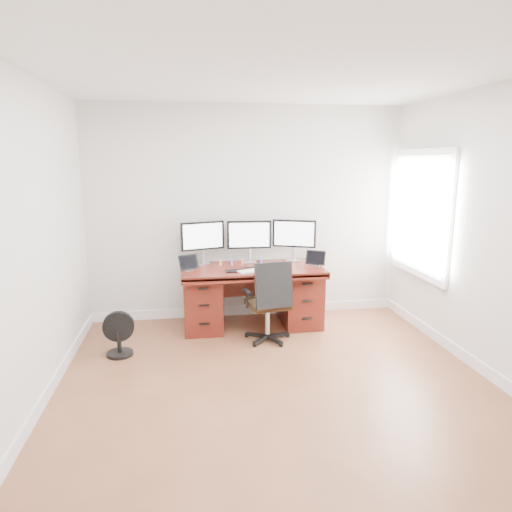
{
  "coord_description": "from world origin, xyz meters",
  "views": [
    {
      "loc": [
        -0.77,
        -3.51,
        2.01
      ],
      "look_at": [
        0.0,
        1.5,
        0.95
      ],
      "focal_mm": 32.0,
      "sensor_mm": 36.0,
      "label": 1
    }
  ],
  "objects": [
    {
      "name": "drawing_tablet",
      "position": [
        -0.23,
        1.62,
        0.76
      ],
      "size": [
        0.22,
        0.14,
        0.01
      ],
      "primitive_type": "cube",
      "rotation": [
        0.0,
        0.0,
        -0.01
      ],
      "color": "black",
      "rests_on": "desk"
    },
    {
      "name": "monitor_center",
      "position": [
        -0.0,
        2.07,
        1.09
      ],
      "size": [
        0.55,
        0.15,
        0.53
      ],
      "rotation": [
        0.0,
        0.0,
        -0.03
      ],
      "color": "silver",
      "rests_on": "desk"
    },
    {
      "name": "figurine_orange",
      "position": [
        -0.1,
        1.95,
        0.79
      ],
      "size": [
        0.03,
        0.03,
        0.07
      ],
      "color": "#E98F44",
      "rests_on": "desk"
    },
    {
      "name": "phone",
      "position": [
        -0.06,
        1.81,
        0.76
      ],
      "size": [
        0.13,
        0.09,
        0.01
      ],
      "primitive_type": "cube",
      "rotation": [
        0.0,
        0.0,
        0.21
      ],
      "color": "black",
      "rests_on": "desk"
    },
    {
      "name": "tablet_left",
      "position": [
        -0.76,
        1.75,
        0.84
      ],
      "size": [
        0.24,
        0.17,
        0.19
      ],
      "rotation": [
        0.0,
        0.0,
        0.49
      ],
      "color": "silver",
      "rests_on": "desk"
    },
    {
      "name": "keyboard",
      "position": [
        -0.05,
        1.58,
        0.76
      ],
      "size": [
        0.33,
        0.23,
        0.01
      ],
      "primitive_type": "cube",
      "rotation": [
        0.0,
        0.0,
        0.36
      ],
      "color": "white",
      "rests_on": "desk"
    },
    {
      "name": "figurine_purple",
      "position": [
        -0.23,
        1.95,
        0.79
      ],
      "size": [
        0.03,
        0.03,
        0.07
      ],
      "color": "#A46FD0",
      "rests_on": "desk"
    },
    {
      "name": "trackpad",
      "position": [
        0.18,
        1.63,
        0.76
      ],
      "size": [
        0.16,
        0.16,
        0.01
      ],
      "primitive_type": "cube",
      "rotation": [
        0.0,
        0.0,
        -0.27
      ],
      "color": "silver",
      "rests_on": "desk"
    },
    {
      "name": "figurine_blue",
      "position": [
        0.13,
        1.95,
        0.79
      ],
      "size": [
        0.03,
        0.03,
        0.07
      ],
      "color": "#4760D8",
      "rests_on": "desk"
    },
    {
      "name": "monitor_right",
      "position": [
        0.58,
        2.07,
        1.09
      ],
      "size": [
        0.52,
        0.24,
        0.53
      ],
      "rotation": [
        0.0,
        0.0,
        -0.39
      ],
      "color": "silver",
      "rests_on": "desk"
    },
    {
      "name": "ground",
      "position": [
        0.0,
        0.0,
        0.0
      ],
      "size": [
        4.5,
        4.5,
        0.0
      ],
      "primitive_type": "plane",
      "color": "brown",
      "rests_on": "ground"
    },
    {
      "name": "monitor_left",
      "position": [
        -0.58,
        2.07,
        1.09
      ],
      "size": [
        0.54,
        0.19,
        0.53
      ],
      "rotation": [
        0.0,
        0.0,
        0.29
      ],
      "color": "silver",
      "rests_on": "desk"
    },
    {
      "name": "floor_fan",
      "position": [
        -1.51,
        1.15,
        0.23
      ],
      "size": [
        0.33,
        0.28,
        0.47
      ],
      "rotation": [
        0.0,
        0.0,
        0.06
      ],
      "color": "black",
      "rests_on": "ground"
    },
    {
      "name": "tablet_right",
      "position": [
        0.78,
        1.75,
        0.84
      ],
      "size": [
        0.24,
        0.18,
        0.19
      ],
      "rotation": [
        0.0,
        0.0,
        -0.52
      ],
      "color": "silver",
      "rests_on": "desk"
    },
    {
      "name": "office_chair",
      "position": [
        0.11,
        1.29,
        0.31
      ],
      "size": [
        0.58,
        0.58,
        0.94
      ],
      "rotation": [
        0.0,
        0.0,
        0.17
      ],
      "color": "black",
      "rests_on": "ground"
    },
    {
      "name": "right_wall",
      "position": [
        2.0,
        0.11,
        1.35
      ],
      "size": [
        0.1,
        4.5,
        2.7
      ],
      "color": "silver",
      "rests_on": "ground"
    },
    {
      "name": "back_wall",
      "position": [
        0.0,
        2.25,
        1.35
      ],
      "size": [
        4.0,
        0.1,
        2.7
      ],
      "primitive_type": "cube",
      "color": "silver",
      "rests_on": "ground"
    },
    {
      "name": "figurine_yellow",
      "position": [
        -0.37,
        1.95,
        0.79
      ],
      "size": [
        0.03,
        0.03,
        0.07
      ],
      "color": "#DACC68",
      "rests_on": "desk"
    },
    {
      "name": "desk",
      "position": [
        0.0,
        1.83,
        0.4
      ],
      "size": [
        1.7,
        0.8,
        0.75
      ],
      "color": "#581911",
      "rests_on": "ground"
    }
  ]
}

